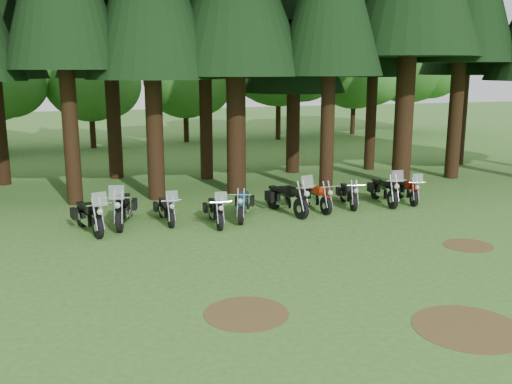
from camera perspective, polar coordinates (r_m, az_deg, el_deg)
ground at (r=14.99m, az=7.87°, el=-7.50°), size 120.00×120.00×0.00m
decid_3 at (r=37.83m, az=-15.90°, el=11.03°), size 6.12×5.95×7.65m
decid_4 at (r=39.77m, az=-6.70°, el=11.24°), size 5.93×5.76×7.41m
decid_5 at (r=41.05m, az=2.92°, el=13.94°), size 8.45×8.21×10.56m
decid_6 at (r=44.93m, az=10.33°, el=12.30°), size 7.06×6.86×8.82m
decid_7 at (r=47.13m, az=15.57°, el=13.29°), size 8.44×8.20×10.55m
dirt_patch_0 at (r=12.23m, az=-0.98°, el=-12.05°), size 1.80×1.80×0.01m
dirt_patch_1 at (r=17.72m, az=20.44°, el=-5.04°), size 1.40×1.40×0.01m
dirt_patch_2 at (r=12.36m, az=20.46°, el=-12.60°), size 2.20×2.20×0.01m
motorcycle_0 at (r=18.55m, az=-16.35°, el=-2.41°), size 0.93×2.34×1.49m
motorcycle_1 at (r=19.13m, az=-13.16°, el=-1.71°), size 0.84×2.49×1.57m
motorcycle_2 at (r=19.18m, az=-8.97°, el=-1.79°), size 0.40×2.03×1.28m
motorcycle_3 at (r=18.74m, az=-4.07°, el=-1.97°), size 0.42×2.09×1.31m
motorcycle_4 at (r=19.46m, az=-1.29°, el=-1.34°), size 0.95×2.11×0.90m
motorcycle_5 at (r=20.09m, az=3.13°, el=-0.73°), size 0.88×2.48×1.57m
motorcycle_6 at (r=20.74m, az=5.96°, el=-0.55°), size 0.38×2.21×0.90m
motorcycle_7 at (r=21.47m, az=9.23°, el=-0.28°), size 0.56×2.05×0.84m
motorcycle_8 at (r=22.09m, az=12.69°, el=0.10°), size 0.60×2.37×1.48m
motorcycle_9 at (r=22.60m, az=14.91°, el=0.08°), size 0.66×2.03×1.28m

